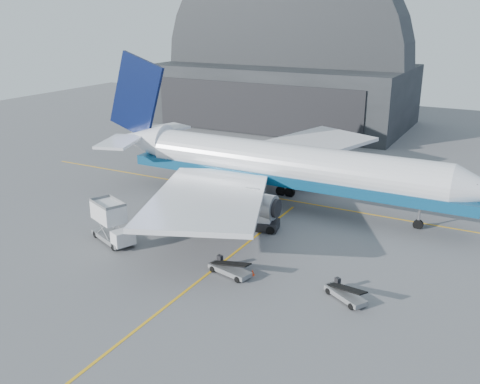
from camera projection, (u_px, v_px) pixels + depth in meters
The scene contains 9 objects.
ground at pixel (217, 267), 48.98m from camera, with size 200.00×200.00×0.00m, color #565659.
taxi_lines at pixel (274, 222), 59.54m from camera, with size 80.00×42.12×0.02m.
hangar at pixel (285, 77), 109.99m from camera, with size 50.00×28.30×28.00m.
airliner at pixel (275, 164), 63.75m from camera, with size 49.96×48.44×17.53m.
catering_truck at pixel (112, 223), 53.82m from camera, with size 6.13×4.18×3.96m.
pushback_tug at pixel (260, 223), 57.29m from camera, with size 4.53×3.22×1.91m.
belt_loader_a at pixel (229, 269), 47.45m from camera, with size 4.47×2.30×1.67m.
belt_loader_b at pixel (345, 294), 43.33m from camera, with size 4.00×3.16×1.58m.
traffic_cone at pixel (252, 273), 47.36m from camera, with size 0.37×0.37×0.53m.
Camera 1 is at (22.81, -37.91, 22.19)m, focal length 40.00 mm.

